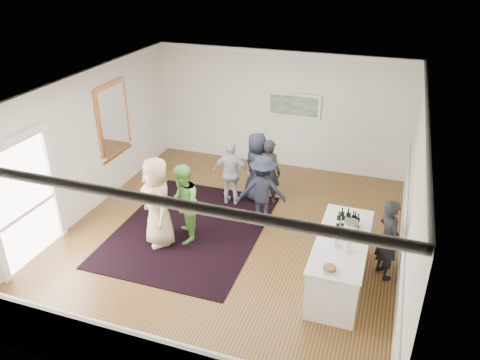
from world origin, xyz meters
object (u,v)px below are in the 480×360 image
(guest_tan, at_px, (157,202))
(guest_navy, at_px, (257,167))
(serving_table, at_px, (340,261))
(guest_lilac, at_px, (232,173))
(bartender, at_px, (388,239))
(guest_dark_a, at_px, (263,190))
(nut_bowl, at_px, (330,269))
(guest_dark_b, at_px, (269,172))
(ice_bucket, at_px, (351,228))
(guest_green, at_px, (183,204))

(guest_tan, height_order, guest_navy, guest_tan)
(serving_table, xyz_separation_m, guest_lilac, (-2.88, 2.17, 0.31))
(bartender, distance_m, guest_dark_a, 2.93)
(guest_navy, height_order, nut_bowl, guest_navy)
(bartender, distance_m, guest_dark_b, 3.46)
(bartender, relative_size, guest_navy, 0.94)
(guest_dark_b, bearing_deg, nut_bowl, 131.21)
(guest_navy, bearing_deg, serving_table, 168.63)
(nut_bowl, bearing_deg, ice_bucket, 82.17)
(nut_bowl, bearing_deg, guest_tan, 163.71)
(guest_green, height_order, guest_navy, guest_navy)
(guest_green, bearing_deg, serving_table, 59.53)
(guest_tan, relative_size, nut_bowl, 7.75)
(serving_table, xyz_separation_m, guest_dark_b, (-2.07, 2.51, 0.33))
(guest_tan, distance_m, guest_lilac, 2.24)
(guest_dark_b, xyz_separation_m, ice_bucket, (2.16, -2.27, 0.26))
(nut_bowl, bearing_deg, guest_navy, 123.28)
(bartender, relative_size, guest_lilac, 1.02)
(bartender, bearing_deg, serving_table, 90.48)
(serving_table, distance_m, guest_dark_b, 3.27)
(guest_dark_b, height_order, ice_bucket, guest_dark_b)
(guest_dark_a, bearing_deg, bartender, 146.59)
(serving_table, distance_m, guest_green, 3.33)
(serving_table, height_order, guest_dark_a, guest_dark_a)
(serving_table, xyz_separation_m, bartender, (0.77, 0.53, 0.32))
(guest_dark_b, relative_size, ice_bucket, 6.25)
(serving_table, bearing_deg, guest_dark_b, 129.44)
(nut_bowl, bearing_deg, serving_table, 85.88)
(bartender, relative_size, guest_dark_a, 1.00)
(serving_table, distance_m, guest_lilac, 3.62)
(serving_table, relative_size, guest_dark_a, 1.48)
(guest_tan, xyz_separation_m, guest_green, (0.44, 0.26, -0.11))
(guest_navy, xyz_separation_m, nut_bowl, (2.31, -3.52, 0.14))
(guest_green, relative_size, guest_lilac, 1.08)
(bartender, bearing_deg, guest_tan, 61.29)
(guest_dark_a, distance_m, guest_navy, 1.05)
(guest_green, xyz_separation_m, guest_dark_a, (1.34, 1.23, -0.06))
(guest_tan, relative_size, ice_bucket, 7.40)
(guest_green, height_order, guest_dark_a, guest_green)
(ice_bucket, bearing_deg, nut_bowl, -97.83)
(guest_green, xyz_separation_m, ice_bucket, (3.39, -0.12, 0.22))
(guest_dark_a, bearing_deg, guest_dark_b, -94.58)
(bartender, relative_size, guest_dark_b, 0.99)
(guest_lilac, xyz_separation_m, guest_navy, (0.50, 0.39, 0.07))
(ice_bucket, bearing_deg, serving_table, -111.31)
(guest_tan, xyz_separation_m, guest_dark_b, (1.66, 2.40, -0.15))
(guest_green, distance_m, nut_bowl, 3.49)
(guest_green, height_order, guest_lilac, guest_green)
(nut_bowl, bearing_deg, guest_green, 157.58)
(guest_lilac, relative_size, guest_dark_a, 0.99)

